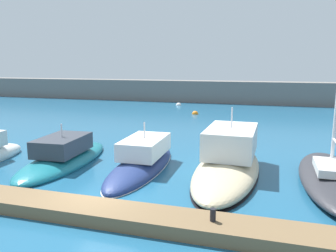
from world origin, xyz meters
TOP-DOWN VIEW (x-y plane):
  - ground_plane at (0.00, 0.00)m, footprint 120.00×120.00m
  - dock_pier at (0.00, -1.22)m, footprint 24.06×1.60m
  - breakwater_seawall at (0.00, 38.30)m, footprint 108.00×3.18m
  - motorboat_teal_second at (-4.67, 4.64)m, footprint 3.46×8.84m
  - motorboat_navy_third at (0.04, 4.99)m, footprint 2.55×8.63m
  - motorboat_sand_fourth at (4.69, 5.57)m, footprint 3.44×9.99m
  - sailboat_charcoal_fifth at (9.68, 5.18)m, footprint 3.11×9.25m
  - mooring_buoy_white at (-5.20, 32.98)m, footprint 0.76×0.76m
  - mooring_buoy_orange at (-1.34, 25.68)m, footprint 0.75×0.75m
  - dock_bollard at (4.93, -1.22)m, footprint 0.20×0.20m

SIDE VIEW (x-z plane):
  - ground_plane at x=0.00m, z-range 0.00..0.00m
  - mooring_buoy_white at x=-5.20m, z-range -0.38..0.38m
  - mooring_buoy_orange at x=-1.34m, z-range -0.38..0.38m
  - dock_pier at x=0.00m, z-range 0.00..0.50m
  - motorboat_teal_second at x=-4.67m, z-range -0.99..1.73m
  - motorboat_navy_third at x=0.04m, z-range -1.09..1.85m
  - sailboat_charcoal_fifth at x=9.68m, z-range -6.94..7.80m
  - motorboat_sand_fourth at x=4.69m, z-range -1.25..2.52m
  - dock_bollard at x=4.93m, z-range 0.50..0.94m
  - breakwater_seawall at x=0.00m, z-range 0.00..3.17m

